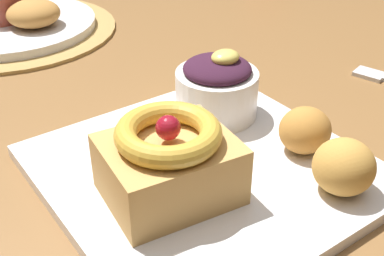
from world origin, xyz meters
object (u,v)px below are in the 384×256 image
(fritter_middle, at_px, (305,130))
(front_plate, at_px, (205,170))
(fritter_front, at_px, (344,167))
(back_pastry, at_px, (33,13))
(berry_ramekin, at_px, (217,88))
(cake_slice, at_px, (169,161))
(back_plate, at_px, (10,25))

(fritter_middle, bearing_deg, front_plate, 159.16)
(fritter_front, relative_size, back_pastry, 0.67)
(front_plate, distance_m, berry_ramekin, 0.10)
(fritter_middle, bearing_deg, fritter_front, -106.83)
(cake_slice, xyz_separation_m, berry_ramekin, (0.11, 0.08, -0.00))
(front_plate, bearing_deg, back_plate, 92.87)
(berry_ramekin, bearing_deg, fritter_front, -87.61)
(cake_slice, distance_m, back_plate, 0.46)
(cake_slice, xyz_separation_m, back_plate, (0.02, 0.46, -0.03))
(fritter_front, bearing_deg, back_pastry, 97.77)
(berry_ramekin, relative_size, back_plate, 0.33)
(berry_ramekin, bearing_deg, back_plate, 102.48)
(berry_ramekin, xyz_separation_m, fritter_front, (0.01, -0.16, -0.01))
(front_plate, height_order, fritter_front, fritter_front)
(cake_slice, bearing_deg, back_plate, 86.95)
(fritter_middle, relative_size, back_pastry, 0.64)
(berry_ramekin, bearing_deg, back_pastry, 100.18)
(back_plate, bearing_deg, front_plate, -87.13)
(front_plate, xyz_separation_m, fritter_middle, (0.09, -0.03, 0.03))
(cake_slice, relative_size, fritter_middle, 2.29)
(berry_ramekin, relative_size, fritter_middle, 1.72)
(front_plate, height_order, back_plate, back_plate)
(fritter_front, relative_size, fritter_middle, 1.05)
(front_plate, height_order, cake_slice, cake_slice)
(front_plate, height_order, berry_ramekin, berry_ramekin)
(front_plate, distance_m, cake_slice, 0.06)
(berry_ramekin, height_order, fritter_front, berry_ramekin)
(fritter_middle, bearing_deg, back_plate, 102.77)
(cake_slice, relative_size, berry_ramekin, 1.33)
(fritter_front, distance_m, fritter_middle, 0.06)
(cake_slice, bearing_deg, front_plate, 17.58)
(berry_ramekin, relative_size, fritter_front, 1.63)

